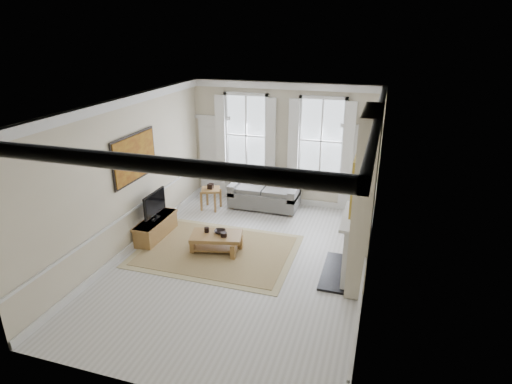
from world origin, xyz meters
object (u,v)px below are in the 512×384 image
(sofa, at_px, (265,195))
(tv_stand, at_px, (156,228))
(coffee_table, at_px, (216,238))
(side_table, at_px, (211,192))

(sofa, bearing_deg, tv_stand, -127.49)
(sofa, bearing_deg, coffee_table, -96.69)
(side_table, bearing_deg, tv_stand, -106.30)
(coffee_table, bearing_deg, side_table, 102.26)
(side_table, height_order, tv_stand, side_table)
(sofa, distance_m, tv_stand, 3.24)
(coffee_table, xyz_separation_m, tv_stand, (-1.65, 0.21, -0.10))
(side_table, distance_m, coffee_table, 2.45)
(side_table, xyz_separation_m, coffee_table, (1.06, -2.21, -0.14))
(side_table, xyz_separation_m, tv_stand, (-0.58, -1.99, -0.24))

